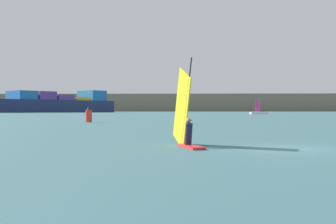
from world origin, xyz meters
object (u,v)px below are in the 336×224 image
Objects in this scene: windsurfer at (185,122)px; small_sailboat at (259,113)px; channel_buoy at (89,115)px; cargo_ship at (35,102)px.

windsurfer is 0.47× the size of small_sailboat.
channel_buoy is at bearing -179.01° from windsurfer.
windsurfer is at bearing -118.42° from cargo_ship.
windsurfer is 414.67m from cargo_ship.
cargo_ship reaches higher than small_sailboat.
channel_buoy is 0.25× the size of small_sailboat.
windsurfer is 0.03× the size of cargo_ship.
channel_buoy is at bearing -118.20° from cargo_ship.
cargo_ship reaches higher than windsurfer.
cargo_ship is at bearing -177.16° from windsurfer.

